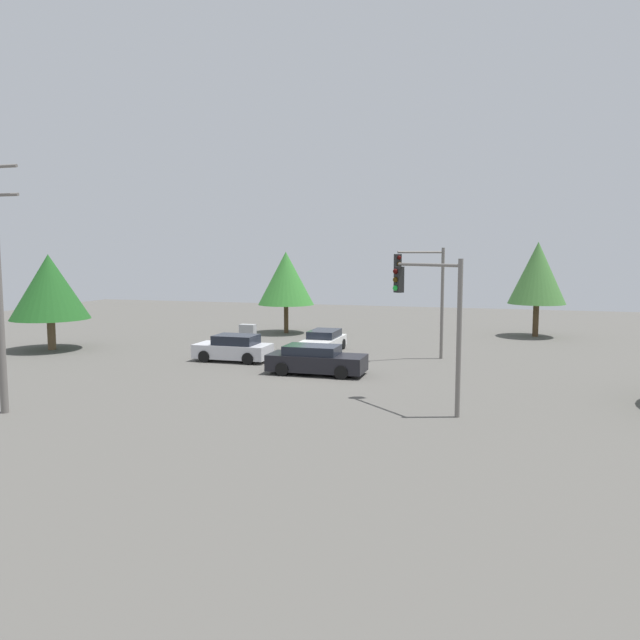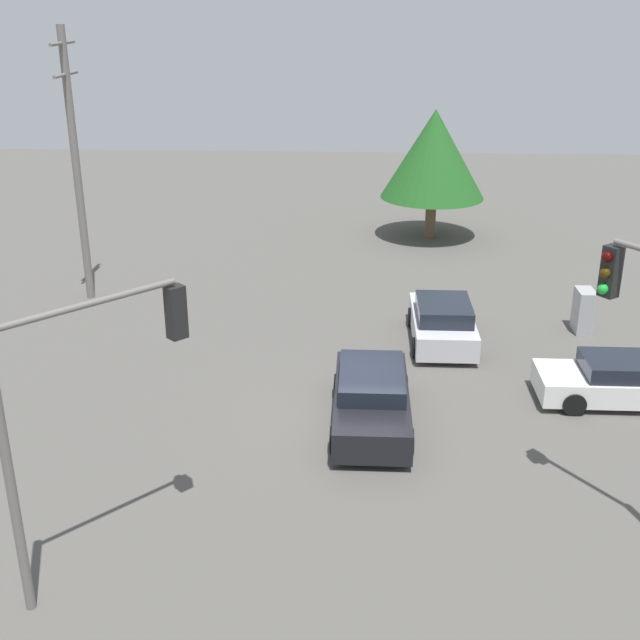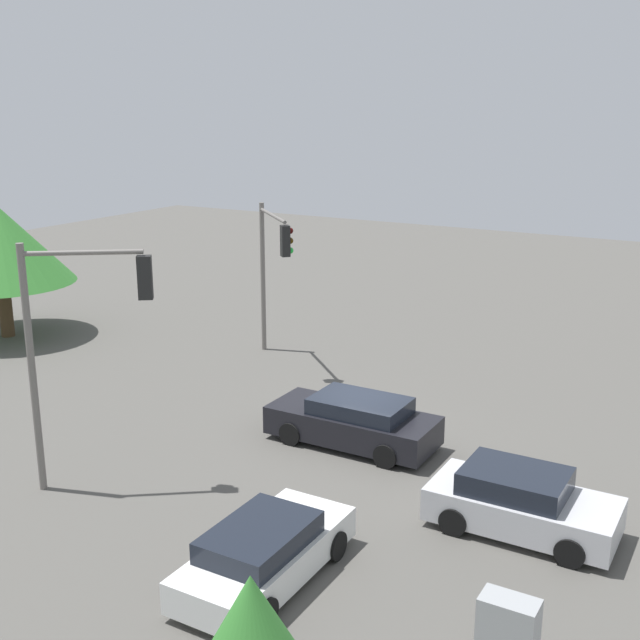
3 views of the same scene
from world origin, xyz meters
name	(u,v)px [view 2 (image 2 of 3)]	position (x,y,z in m)	size (l,w,h in m)	color
ground_plane	(360,420)	(0.00, 0.00, 0.00)	(80.00, 80.00, 0.00)	#54514C
sedan_white	(619,381)	(1.46, -7.12, 0.63)	(1.94, 4.34, 1.29)	silver
sedan_dark	(371,399)	(-0.09, -0.29, 0.70)	(4.78, 2.04, 1.42)	black
sedan_silver	(443,322)	(5.35, -2.63, 0.70)	(4.14, 2.04, 1.45)	silver
traffic_signal_cross	(83,389)	(-6.24, 4.96, 3.95)	(2.91, 2.76, 5.74)	slate
utility_pole_tall	(76,161)	(8.92, 10.11, 5.10)	(2.20, 0.28, 9.62)	slate
electrical_cabinet	(584,311)	(6.53, -7.41, 0.73)	(0.97, 0.56, 1.46)	#9EA0A3
tree_left	(434,154)	(17.78, -3.18, 3.86)	(4.73, 4.73, 5.86)	brown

